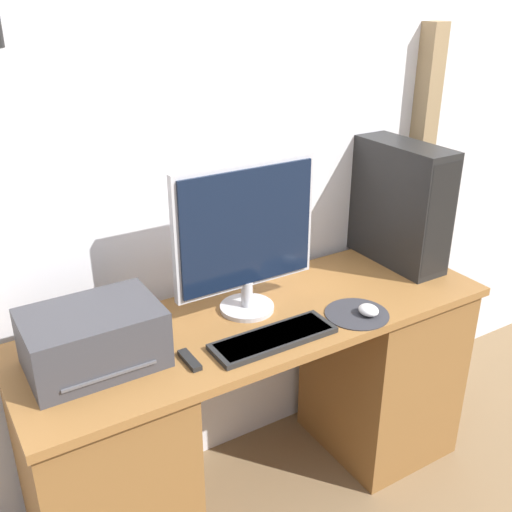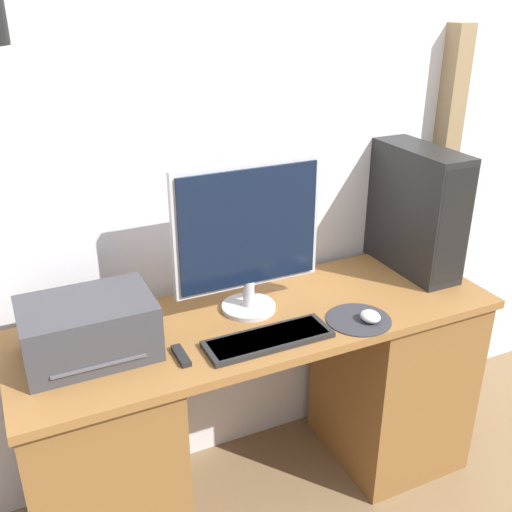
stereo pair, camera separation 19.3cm
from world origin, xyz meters
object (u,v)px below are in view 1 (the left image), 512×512
Objects in this scene: keyboard at (274,338)px; printer at (93,338)px; computer_tower at (396,203)px; remote_control at (190,360)px; monitor at (246,233)px; mouse at (369,310)px.

keyboard is 1.06× the size of printer.
remote_control is (-1.03, -0.24, -0.23)m from computer_tower.
remote_control is at bearing -29.74° from printer.
monitor is 0.58m from printer.
computer_tower is 1.28m from printer.
mouse is 0.90m from printer.
keyboard is at bearing -6.32° from remote_control.
keyboard is 5.50× the size of mouse.
monitor is at bearing -175.64° from computer_tower.
keyboard is at bearing -97.78° from monitor.
monitor is at bearing 31.37° from remote_control.
mouse is 0.55m from computer_tower.
printer is at bearing -174.69° from monitor.
computer_tower is (0.75, 0.27, 0.23)m from keyboard.
mouse is 0.15× the size of computer_tower.
mouse reaches higher than keyboard.
printer reaches higher than remote_control.
monitor reaches higher than remote_control.
keyboard is 0.55m from printer.
monitor reaches higher than mouse.
computer_tower is 1.08m from remote_control.
monitor is at bearing 82.22° from keyboard.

